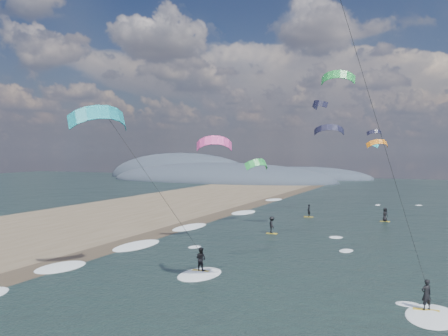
% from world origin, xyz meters
% --- Properties ---
extents(ground, '(260.00, 260.00, 0.00)m').
position_xyz_m(ground, '(0.00, 0.00, 0.00)').
color(ground, black).
rests_on(ground, ground).
extents(wet_sand_strip, '(3.00, 240.00, 0.00)m').
position_xyz_m(wet_sand_strip, '(-12.00, 10.00, 0.00)').
color(wet_sand_strip, '#382D23').
rests_on(wet_sand_strip, ground).
extents(coastal_hills, '(80.00, 41.00, 15.00)m').
position_xyz_m(coastal_hills, '(-44.84, 107.86, 0.00)').
color(coastal_hills, '#3D4756').
rests_on(coastal_hills, ground).
extents(kitesurfer_near_a, '(7.61, 8.35, 17.35)m').
position_xyz_m(kitesurfer_near_a, '(9.92, 0.95, 13.05)').
color(kitesurfer_near_a, gold).
rests_on(kitesurfer_near_a, ground).
extents(kitesurfer_near_b, '(6.74, 9.20, 11.81)m').
position_xyz_m(kitesurfer_near_b, '(-3.70, 4.59, 7.30)').
color(kitesurfer_near_b, gold).
rests_on(kitesurfer_near_b, ground).
extents(far_kitesurfers, '(10.68, 14.48, 1.72)m').
position_xyz_m(far_kitesurfers, '(1.33, 31.54, 0.84)').
color(far_kitesurfers, gold).
rests_on(far_kitesurfers, ground).
extents(bg_kite_field, '(12.88, 75.96, 9.66)m').
position_xyz_m(bg_kite_field, '(0.44, 50.17, 11.48)').
color(bg_kite_field, black).
rests_on(bg_kite_field, ground).
extents(shoreline_surf, '(2.40, 79.40, 0.11)m').
position_xyz_m(shoreline_surf, '(-10.80, 14.75, 0.00)').
color(shoreline_surf, white).
rests_on(shoreline_surf, ground).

